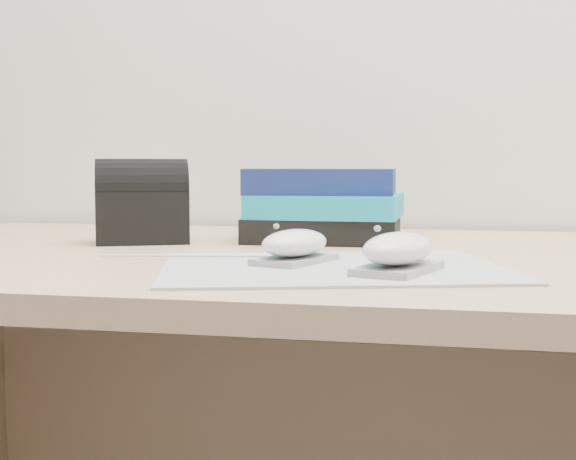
% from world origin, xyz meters
% --- Properties ---
extents(desk, '(1.60, 0.80, 0.73)m').
position_xyz_m(desk, '(0.00, 1.64, 0.50)').
color(desk, tan).
rests_on(desk, ground).
extents(mousepad, '(0.44, 0.39, 0.00)m').
position_xyz_m(mousepad, '(-0.02, 1.41, 0.73)').
color(mousepad, gray).
rests_on(mousepad, desk).
extents(mouse_rear, '(0.09, 0.12, 0.05)m').
position_xyz_m(mouse_rear, '(-0.07, 1.43, 0.75)').
color(mouse_rear, gray).
rests_on(mouse_rear, mousepad).
extents(mouse_front, '(0.10, 0.13, 0.05)m').
position_xyz_m(mouse_front, '(0.06, 1.37, 0.75)').
color(mouse_front, gray).
rests_on(mouse_front, mousepad).
extents(usb_cable, '(0.21, 0.04, 0.00)m').
position_xyz_m(usb_cable, '(-0.21, 1.46, 0.73)').
color(usb_cable, silver).
rests_on(usb_cable, mousepad).
extents(book_stack, '(0.23, 0.19, 0.11)m').
position_xyz_m(book_stack, '(-0.08, 1.73, 0.78)').
color(book_stack, black).
rests_on(book_stack, desk).
extents(pouch, '(0.16, 0.14, 0.12)m').
position_xyz_m(pouch, '(-0.34, 1.65, 0.79)').
color(pouch, black).
rests_on(pouch, desk).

